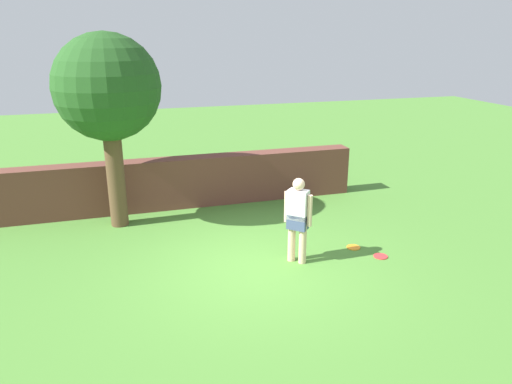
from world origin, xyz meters
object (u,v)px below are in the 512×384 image
object	(u,v)px
person	(298,217)
tree	(107,90)
frisbee_orange	(353,247)
frisbee_red	(380,256)

from	to	relation	value
person	tree	bearing A→B (deg)	1.68
tree	person	distance (m)	4.68
frisbee_orange	person	bearing A→B (deg)	-169.72
person	frisbee_orange	bearing A→B (deg)	-125.58
person	frisbee_red	world-z (taller)	person
frisbee_red	tree	bearing A→B (deg)	146.47
frisbee_orange	frisbee_red	size ratio (longest dim) A/B	1.00
tree	frisbee_red	size ratio (longest dim) A/B	15.21
tree	frisbee_orange	bearing A→B (deg)	-30.56
tree	frisbee_orange	distance (m)	5.90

